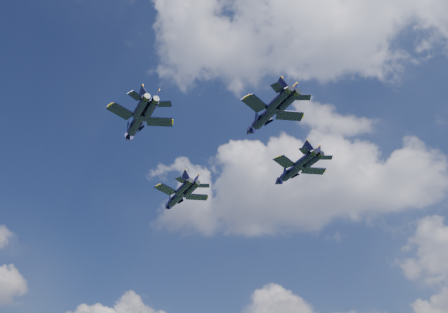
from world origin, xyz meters
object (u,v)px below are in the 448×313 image
Objects in this scene: jet_left at (136,124)px; jet_right at (292,171)px; jet_slot at (265,117)px; jet_lead at (177,198)px.

jet_left is 37.72m from jet_right.
jet_slot is (25.17, 4.25, -1.36)m from jet_left.
jet_slot is at bearing -138.35° from jet_right.
jet_left reaches higher than jet_slot.
jet_right is (28.99, -0.87, 1.52)m from jet_lead.
jet_left reaches higher than jet_right.
jet_lead is 1.05× the size of jet_slot.
jet_lead is 29.04m from jet_right.
jet_lead is 37.85m from jet_slot.
jet_slot is (28.81, -24.55, 0.59)m from jet_lead.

